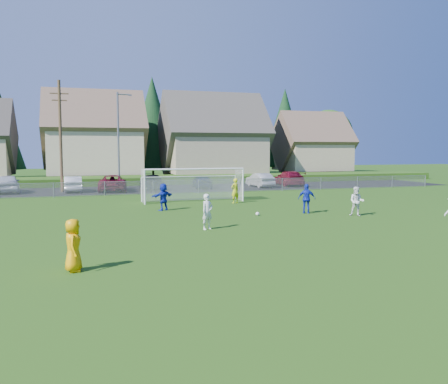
# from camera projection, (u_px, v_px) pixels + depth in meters

# --- Properties ---
(ground) EXTENTS (160.00, 160.00, 0.00)m
(ground) POSITION_uv_depth(u_px,v_px,m) (280.00, 241.00, 20.09)
(ground) COLOR #193D0C
(ground) RESTS_ON ground
(asphalt_lot) EXTENTS (60.00, 60.00, 0.00)m
(asphalt_lot) POSITION_uv_depth(u_px,v_px,m) (165.00, 189.00, 46.25)
(asphalt_lot) COLOR black
(asphalt_lot) RESTS_ON ground
(grass_embankment) EXTENTS (70.00, 6.00, 0.80)m
(grass_embankment) POSITION_uv_depth(u_px,v_px,m) (153.00, 180.00, 53.35)
(grass_embankment) COLOR #1E420F
(grass_embankment) RESTS_ON ground
(soccer_ball) EXTENTS (0.22, 0.22, 0.22)m
(soccer_ball) POSITION_uv_depth(u_px,v_px,m) (257.00, 214.00, 27.76)
(soccer_ball) COLOR white
(soccer_ball) RESTS_ON ground
(referee) EXTENTS (0.58, 0.86, 1.70)m
(referee) POSITION_uv_depth(u_px,v_px,m) (73.00, 245.00, 15.11)
(referee) COLOR #F5A304
(referee) RESTS_ON ground
(player_white_a) EXTENTS (0.75, 0.66, 1.74)m
(player_white_a) POSITION_uv_depth(u_px,v_px,m) (207.00, 212.00, 22.98)
(player_white_a) COLOR white
(player_white_a) RESTS_ON ground
(player_white_b) EXTENTS (1.06, 1.02, 1.72)m
(player_white_b) POSITION_uv_depth(u_px,v_px,m) (357.00, 201.00, 27.54)
(player_white_b) COLOR white
(player_white_b) RESTS_ON ground
(player_blue_a) EXTENTS (1.13, 0.87, 1.79)m
(player_blue_a) POSITION_uv_depth(u_px,v_px,m) (307.00, 199.00, 28.67)
(player_blue_a) COLOR #1226AB
(player_blue_a) RESTS_ON ground
(player_blue_b) EXTENTS (1.65, 1.21, 1.72)m
(player_blue_b) POSITION_uv_depth(u_px,v_px,m) (163.00, 197.00, 30.04)
(player_blue_b) COLOR #1226AB
(player_blue_b) RESTS_ON ground
(goalkeeper) EXTENTS (0.76, 0.64, 1.79)m
(goalkeeper) POSITION_uv_depth(u_px,v_px,m) (235.00, 191.00, 34.04)
(goalkeeper) COLOR #CAD218
(goalkeeper) RESTS_ON ground
(car_a) EXTENTS (2.49, 5.03, 1.65)m
(car_a) POSITION_uv_depth(u_px,v_px,m) (8.00, 184.00, 41.90)
(car_a) COLOR silver
(car_a) RESTS_ON ground
(car_b) EXTENTS (1.60, 4.31, 1.41)m
(car_b) POSITION_uv_depth(u_px,v_px,m) (73.00, 184.00, 43.00)
(car_b) COLOR silver
(car_b) RESTS_ON ground
(car_c) EXTENTS (2.90, 5.55, 1.49)m
(car_c) POSITION_uv_depth(u_px,v_px,m) (113.00, 183.00, 43.72)
(car_c) COLOR maroon
(car_c) RESTS_ON ground
(car_d) EXTENTS (2.32, 5.10, 1.45)m
(car_d) POSITION_uv_depth(u_px,v_px,m) (152.00, 182.00, 45.16)
(car_d) COLOR black
(car_d) RESTS_ON ground
(car_e) EXTENTS (1.98, 4.12, 1.36)m
(car_e) POSITION_uv_depth(u_px,v_px,m) (202.00, 181.00, 46.82)
(car_e) COLOR #121B3F
(car_e) RESTS_ON ground
(car_f) EXTENTS (1.69, 4.35, 1.41)m
(car_f) POSITION_uv_depth(u_px,v_px,m) (260.00, 180.00, 48.24)
(car_f) COLOR #AFAFAF
(car_f) RESTS_ON ground
(car_g) EXTENTS (2.80, 5.52, 1.54)m
(car_g) POSITION_uv_depth(u_px,v_px,m) (289.00, 178.00, 50.13)
(car_g) COLOR maroon
(car_g) RESTS_ON ground
(soccer_goal) EXTENTS (7.42, 1.90, 2.50)m
(soccer_goal) POSITION_uv_depth(u_px,v_px,m) (192.00, 179.00, 35.21)
(soccer_goal) COLOR white
(soccer_goal) RESTS_ON ground
(chainlink_fence) EXTENTS (52.06, 0.06, 1.20)m
(chainlink_fence) POSITION_uv_depth(u_px,v_px,m) (176.00, 187.00, 40.96)
(chainlink_fence) COLOR gray
(chainlink_fence) RESTS_ON ground
(streetlight) EXTENTS (1.38, 0.18, 9.00)m
(streetlight) POSITION_uv_depth(u_px,v_px,m) (119.00, 138.00, 43.07)
(streetlight) COLOR slate
(streetlight) RESTS_ON ground
(utility_pole) EXTENTS (1.60, 0.26, 10.00)m
(utility_pole) POSITION_uv_depth(u_px,v_px,m) (61.00, 135.00, 42.50)
(utility_pole) COLOR #473321
(utility_pole) RESTS_ON ground
(houses_row) EXTENTS (53.90, 11.45, 13.27)m
(houses_row) POSITION_uv_depth(u_px,v_px,m) (159.00, 122.00, 60.39)
(houses_row) COLOR tan
(houses_row) RESTS_ON ground
(tree_row) EXTENTS (65.98, 12.36, 13.80)m
(tree_row) POSITION_uv_depth(u_px,v_px,m) (145.00, 127.00, 66.12)
(tree_row) COLOR #382616
(tree_row) RESTS_ON ground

